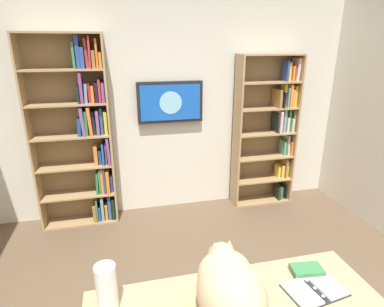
{
  "coord_description": "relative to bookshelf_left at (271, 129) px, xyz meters",
  "views": [
    {
      "loc": [
        0.65,
        1.57,
        2.06
      ],
      "look_at": [
        0.01,
        -1.11,
        1.1
      ],
      "focal_mm": 29.48,
      "sensor_mm": 36.0,
      "label": 1
    }
  ],
  "objects": [
    {
      "name": "desk_book_stack",
      "position": [
        0.86,
        2.24,
        -0.27
      ],
      "size": [
        0.2,
        0.14,
        0.04
      ],
      "color": "beige",
      "rests_on": "desk"
    },
    {
      "name": "open_binder",
      "position": [
        0.89,
        2.38,
        -0.29
      ],
      "size": [
        0.36,
        0.27,
        0.02
      ],
      "color": "#26262B",
      "rests_on": "desk"
    },
    {
      "name": "wall_mounted_tv",
      "position": [
        1.3,
        -0.08,
        0.39
      ],
      "size": [
        0.79,
        0.07,
        0.49
      ],
      "color": "black"
    },
    {
      "name": "paper_towel_roll",
      "position": [
        2.04,
        2.25,
        -0.16
      ],
      "size": [
        0.11,
        0.11,
        0.27
      ],
      "primitive_type": "cylinder",
      "color": "white",
      "rests_on": "desk"
    },
    {
      "name": "cat",
      "position": [
        1.44,
        2.43,
        -0.12
      ],
      "size": [
        0.34,
        0.59,
        0.37
      ],
      "color": "#D1B284",
      "rests_on": "desk"
    },
    {
      "name": "bookshelf_right",
      "position": [
        2.33,
        0.0,
        0.06
      ],
      "size": [
        0.86,
        0.28,
        2.18
      ],
      "color": "tan",
      "rests_on": "ground"
    },
    {
      "name": "wall_back",
      "position": [
        1.26,
        -0.17,
        0.33
      ],
      "size": [
        4.52,
        0.06,
        2.7
      ],
      "primitive_type": "cube",
      "color": "silver",
      "rests_on": "ground"
    },
    {
      "name": "bookshelf_left",
      "position": [
        0.0,
        0.0,
        0.0
      ],
      "size": [
        0.8,
        0.28,
        1.95
      ],
      "color": "tan",
      "rests_on": "ground"
    }
  ]
}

